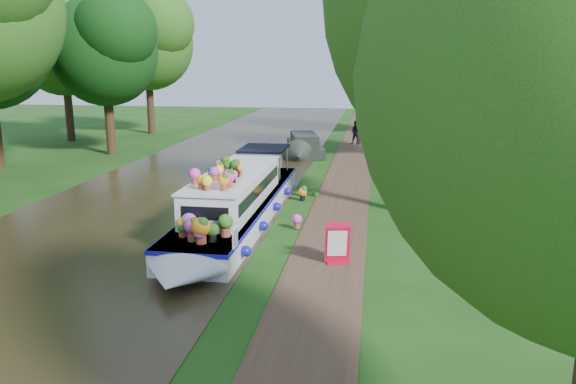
{
  "coord_description": "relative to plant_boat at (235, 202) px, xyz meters",
  "views": [
    {
      "loc": [
        2.46,
        -17.98,
        5.59
      ],
      "look_at": [
        -0.37,
        0.09,
        1.3
      ],
      "focal_mm": 35.0,
      "sensor_mm": 36.0,
      "label": 1
    }
  ],
  "objects": [
    {
      "name": "second_boat",
      "position": [
        0.41,
        15.66,
        -0.35
      ],
      "size": [
        3.07,
        6.72,
        1.24
      ],
      "rotation": [
        0.0,
        0.0,
        0.23
      ],
      "color": "black",
      "rests_on": "canal_water"
    },
    {
      "name": "tree_far_c",
      "position": [
        -11.27,
        13.81,
        5.67
      ],
      "size": [
        7.13,
        6.82,
        9.59
      ],
      "color": "black",
      "rests_on": "ground"
    },
    {
      "name": "sandwich_board",
      "position": [
        3.76,
        -3.25,
        -0.32
      ],
      "size": [
        0.73,
        0.67,
        1.11
      ],
      "rotation": [
        0.0,
        0.0,
        0.19
      ],
      "color": "#B80D2E",
      "rests_on": "towpath"
    },
    {
      "name": "tree_far_h",
      "position": [
        -16.77,
        18.82,
        6.28
      ],
      "size": [
        7.82,
        7.48,
        10.49
      ],
      "color": "black",
      "rests_on": "ground"
    },
    {
      "name": "tree_near_far",
      "position": [
        6.23,
        25.82,
        6.2
      ],
      "size": [
        7.59,
        7.26,
        10.3
      ],
      "color": "black",
      "rests_on": "ground"
    },
    {
      "name": "tree_far_d",
      "position": [
        -12.77,
        23.82,
        6.54
      ],
      "size": [
        8.05,
        7.7,
        10.85
      ],
      "color": "black",
      "rests_on": "ground"
    },
    {
      "name": "pedestrian_pink",
      "position": [
        3.82,
        18.62,
        0.02
      ],
      "size": [
        0.65,
        0.45,
        1.69
      ],
      "primitive_type": "imported",
      "rotation": [
        0.0,
        0.0,
        0.08
      ],
      "color": "#CE548F",
      "rests_on": "towpath"
    },
    {
      "name": "canal_water",
      "position": [
        -3.75,
        -0.27,
        -0.84
      ],
      "size": [
        10.0,
        100.0,
        0.02
      ],
      "primitive_type": "cube",
      "color": "black",
      "rests_on": "ground"
    },
    {
      "name": "pedestrian_dark",
      "position": [
        3.43,
        19.94,
        -0.02
      ],
      "size": [
        0.8,
        0.63,
        1.61
      ],
      "primitive_type": "imported",
      "rotation": [
        0.0,
        0.0,
        -0.03
      ],
      "color": "black",
      "rests_on": "towpath"
    },
    {
      "name": "plant_boat",
      "position": [
        0.0,
        0.0,
        0.0
      ],
      "size": [
        2.29,
        13.52,
        2.31
      ],
      "color": "silver",
      "rests_on": "canal_water"
    },
    {
      "name": "ground",
      "position": [
        2.25,
        -0.27,
        -0.85
      ],
      "size": [
        100.0,
        100.0,
        0.0
      ],
      "primitive_type": "plane",
      "color": "#163C0F",
      "rests_on": "ground"
    },
    {
      "name": "towpath",
      "position": [
        3.45,
        -0.27,
        -0.84
      ],
      "size": [
        2.2,
        100.0,
        0.03
      ],
      "primitive_type": "cube",
      "color": "#412D1E",
      "rests_on": "ground"
    },
    {
      "name": "tree_near_overhang",
      "position": [
        6.04,
        2.79,
        5.75
      ],
      "size": [
        5.52,
        5.28,
        8.99
      ],
      "color": "black",
      "rests_on": "ground"
    },
    {
      "name": "verge_plant",
      "position": [
        2.3,
        4.73,
        -0.64
      ],
      "size": [
        0.42,
        0.38,
        0.43
      ],
      "primitive_type": "imported",
      "rotation": [
        0.0,
        0.0,
        -0.11
      ],
      "color": "#2B5B1B",
      "rests_on": "ground"
    },
    {
      "name": "tree_near_mid",
      "position": [
        6.73,
        14.81,
        5.58
      ],
      "size": [
        6.9,
        6.6,
        9.4
      ],
      "color": "black",
      "rests_on": "ground"
    }
  ]
}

